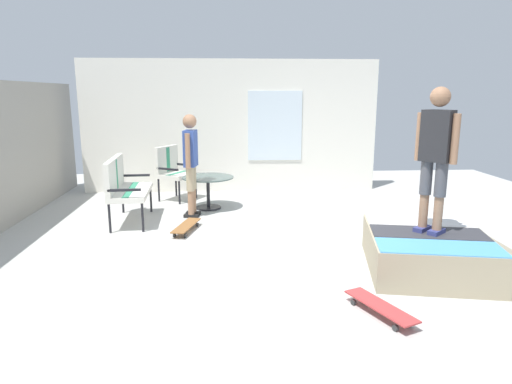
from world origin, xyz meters
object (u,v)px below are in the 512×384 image
skate_ramp (429,251)px  person_watching (191,158)px  patio_bench (123,184)px  person_skater (436,150)px  skateboard_spare (380,307)px  skateboard_by_bench (186,226)px  patio_table (208,186)px  patio_chair_near_house (172,168)px

skate_ramp → person_watching: (2.55, 2.89, 0.75)m
patio_bench → person_skater: person_skater is taller
person_skater → skateboard_spare: bearing=139.5°
skate_ramp → person_skater: person_skater is taller
person_watching → skateboard_by_bench: size_ratio=2.03×
skateboard_spare → person_skater: bearing=-40.5°
patio_table → person_watching: (-0.49, 0.25, 0.57)m
patio_chair_near_house → skateboard_by_bench: size_ratio=1.24×
patio_bench → patio_table: 1.52m
person_watching → skateboard_by_bench: person_watching is taller
person_skater → skateboard_spare: (-1.07, 0.91, -1.30)m
skate_ramp → skateboard_by_bench: (1.68, 2.92, -0.14)m
patio_chair_near_house → skateboard_spare: (-4.87, -2.42, -0.53)m
skateboard_by_bench → person_skater: bearing=-119.9°
patio_table → person_watching: size_ratio=0.54×
skateboard_by_bench → skateboard_spare: (-2.73, -1.99, 0.00)m
skate_ramp → skateboard_spare: 1.41m
skate_ramp → skateboard_by_bench: 3.37m
patio_table → person_watching: person_watching is taller
person_skater → skateboard_spare: 1.91m
patio_bench → person_watching: 1.14m
patio_bench → skateboard_by_bench: (-0.59, -1.01, -0.53)m
person_watching → skateboard_by_bench: (-0.88, 0.03, -0.89)m
patio_chair_near_house → skateboard_by_bench: bearing=-168.7°
skateboard_by_bench → skate_ramp: bearing=-119.9°
person_watching → skateboard_spare: person_watching is taller
patio_chair_near_house → skateboard_by_bench: patio_chair_near_house is taller
person_skater → skateboard_by_bench: 3.59m
patio_table → person_skater: (-3.04, -2.62, 0.98)m
skate_ramp → patio_chair_near_house: size_ratio=2.10×
patio_table → skateboard_spare: (-4.10, -1.71, -0.32)m
person_skater → person_watching: bearing=48.5°
patio_chair_near_house → patio_table: size_ratio=1.13×
person_watching → skateboard_spare: size_ratio=2.06×
person_skater → skate_ramp: bearing=-114.7°
patio_table → person_skater: size_ratio=0.55×
patio_chair_near_house → person_watching: bearing=-160.1°
patio_chair_near_house → person_watching: size_ratio=0.61×
skateboard_by_bench → skateboard_spare: size_ratio=1.01×
patio_table → skateboard_spare: patio_table is taller
skate_ramp → skateboard_by_bench: size_ratio=2.60×
patio_bench → skateboard_by_bench: size_ratio=1.55×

